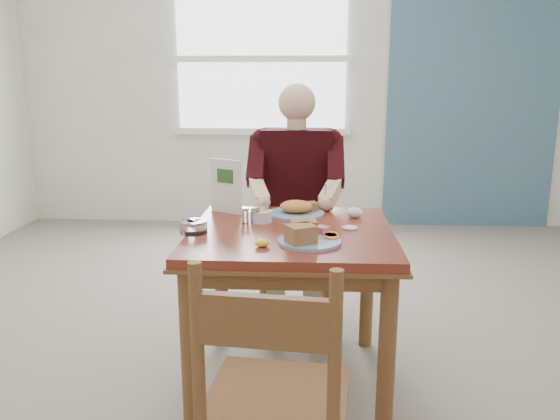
# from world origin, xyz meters

# --- Properties ---
(floor) EXTENTS (6.00, 6.00, 0.00)m
(floor) POSITION_xyz_m (0.00, 0.00, 0.00)
(floor) COLOR slate
(floor) RESTS_ON ground
(wall_back) EXTENTS (5.50, 0.00, 5.50)m
(wall_back) POSITION_xyz_m (0.00, 3.00, 1.40)
(wall_back) COLOR beige
(wall_back) RESTS_ON ground
(accent_panel) EXTENTS (1.60, 0.02, 2.80)m
(accent_panel) POSITION_xyz_m (1.60, 2.98, 1.40)
(accent_panel) COLOR #43667C
(accent_panel) RESTS_ON ground
(lemon_wedge) EXTENTS (0.06, 0.05, 0.03)m
(lemon_wedge) POSITION_xyz_m (-0.11, -0.27, 0.77)
(lemon_wedge) COLOR yellow
(lemon_wedge) RESTS_ON table
(napkin) EXTENTS (0.09, 0.08, 0.05)m
(napkin) POSITION_xyz_m (0.30, 0.24, 0.78)
(napkin) COLOR white
(napkin) RESTS_ON table
(metal_dish) EXTENTS (0.07, 0.07, 0.01)m
(metal_dish) POSITION_xyz_m (0.26, 0.02, 0.75)
(metal_dish) COLOR silver
(metal_dish) RESTS_ON table
(window) EXTENTS (1.72, 0.04, 1.42)m
(window) POSITION_xyz_m (-0.40, 2.97, 1.60)
(window) COLOR white
(window) RESTS_ON wall_back
(table) EXTENTS (0.92, 0.92, 0.75)m
(table) POSITION_xyz_m (0.00, 0.00, 0.64)
(table) COLOR maroon
(table) RESTS_ON ground
(chair_far) EXTENTS (0.42, 0.42, 0.95)m
(chair_far) POSITION_xyz_m (0.00, 0.80, 0.48)
(chair_far) COLOR brown
(chair_far) RESTS_ON ground
(chair_near) EXTENTS (0.46, 0.46, 0.95)m
(chair_near) POSITION_xyz_m (-0.01, -0.94, 0.48)
(chair_near) COLOR brown
(chair_near) RESTS_ON ground
(diner) EXTENTS (0.53, 0.56, 1.39)m
(diner) POSITION_xyz_m (0.00, 0.71, 0.81)
(diner) COLOR gray
(diner) RESTS_ON chair_far
(near_plate) EXTENTS (0.33, 0.33, 0.09)m
(near_plate) POSITION_xyz_m (0.07, -0.20, 0.78)
(near_plate) COLOR white
(near_plate) RESTS_ON table
(far_plate) EXTENTS (0.35, 0.35, 0.08)m
(far_plate) POSITION_xyz_m (0.02, 0.27, 0.78)
(far_plate) COLOR white
(far_plate) RESTS_ON table
(caddy) EXTENTS (0.13, 0.13, 0.08)m
(caddy) POSITION_xyz_m (-0.15, 0.13, 0.78)
(caddy) COLOR white
(caddy) RESTS_ON table
(shakers) EXTENTS (0.08, 0.05, 0.08)m
(shakers) POSITION_xyz_m (-0.20, 0.10, 0.79)
(shakers) COLOR white
(shakers) RESTS_ON table
(creamer) EXTENTS (0.13, 0.13, 0.06)m
(creamer) POSITION_xyz_m (-0.42, -0.08, 0.78)
(creamer) COLOR white
(creamer) RESTS_ON table
(menu) EXTENTS (0.17, 0.10, 0.27)m
(menu) POSITION_xyz_m (-0.34, 0.30, 0.89)
(menu) COLOR white
(menu) RESTS_ON table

